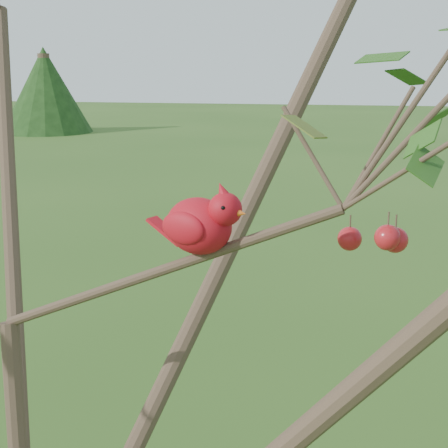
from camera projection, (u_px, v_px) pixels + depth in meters
name	position (u px, v px, depth m)	size (l,w,h in m)	color
crabapple_tree	(6.00, 253.00, 1.09)	(2.35, 2.05, 2.95)	#433224
cardinal	(202.00, 223.00, 1.11)	(0.19, 0.13, 0.14)	red
distant_trees	(389.00, 91.00, 23.62)	(39.88, 9.86, 3.26)	#433224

